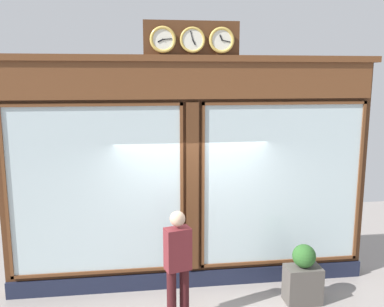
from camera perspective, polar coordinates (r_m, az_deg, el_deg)
shop_facade at (r=6.96m, az=-0.14°, el=-2.74°), size 6.20×0.42×4.40m
pedestrian at (r=6.18m, az=-1.95°, el=-14.58°), size 0.41×0.31×1.69m
planter_box at (r=7.16m, az=14.87°, el=-16.90°), size 0.56×0.36×0.60m
planter_shrub at (r=6.96m, az=15.06°, el=-13.37°), size 0.37×0.37×0.37m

